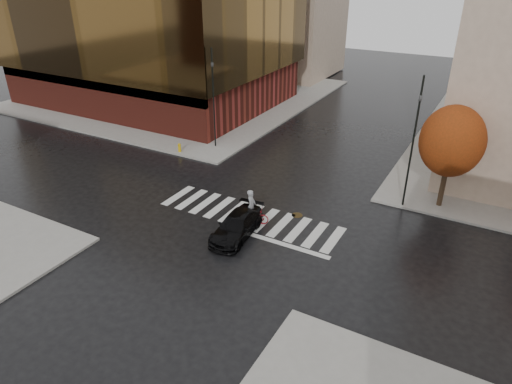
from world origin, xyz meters
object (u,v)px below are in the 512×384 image
cyclist (252,212)px  traffic_light_nw (213,91)px  sedan (237,226)px  fire_hydrant (179,147)px  traffic_light_ne (414,133)px

cyclist → traffic_light_nw: size_ratio=0.27×
sedan → cyclist: bearing=82.1°
traffic_light_nw → fire_hydrant: bearing=-38.0°
sedan → traffic_light_nw: size_ratio=0.56×
traffic_light_ne → fire_hydrant: traffic_light_ne is taller
sedan → fire_hydrant: 13.38m
sedan → traffic_light_ne: size_ratio=0.54×
sedan → traffic_light_nw: (-8.68, 10.80, 4.13)m
traffic_light_ne → traffic_light_nw: bearing=-29.4°
sedan → traffic_light_ne: (7.47, 8.10, 4.32)m
sedan → fire_hydrant: (-10.50, 8.30, -0.10)m
sedan → traffic_light_ne: traffic_light_ne is taller
sedan → fire_hydrant: sedan is taller
cyclist → traffic_light_ne: (7.39, 6.43, 4.22)m
sedan → fire_hydrant: bearing=136.5°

